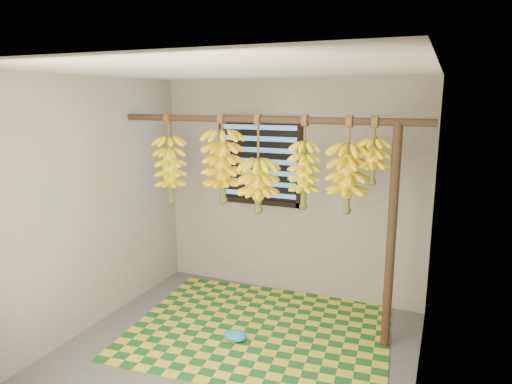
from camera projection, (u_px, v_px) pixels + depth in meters
The scene contains 16 objects.
floor at pixel (231, 357), 3.95m from camera, with size 3.00×3.00×0.01m, color #4B4B4B.
ceiling at pixel (228, 70), 3.46m from camera, with size 3.00×3.00×0.01m, color silver.
wall_back at pixel (290, 189), 5.06m from camera, with size 3.00×0.01×2.40m, color gray.
wall_left at pixel (86, 206), 4.28m from camera, with size 0.01×3.00×2.40m, color gray.
wall_right at pixel (426, 246), 3.13m from camera, with size 0.01×3.00×2.40m, color gray.
window at pixel (260, 161), 5.11m from camera, with size 1.00×0.04×1.00m.
hanging_pole at pixel (262, 120), 4.17m from camera, with size 0.06×0.06×3.00m, color #3A2919.
support_post at pixel (391, 240), 3.92m from camera, with size 0.08×0.08×2.00m, color #3A2919.
woven_mat at pixel (260, 330), 4.39m from camera, with size 2.41×1.93×0.01m, color #185420.
plastic_bag at pixel (235, 335), 4.18m from camera, with size 0.23×0.17×0.09m, color teal.
banana_bunch_a at pixel (170, 169), 4.67m from camera, with size 0.31×0.31×0.92m.
banana_bunch_b at pixel (223, 167), 4.43m from camera, with size 0.39×0.39×0.87m.
banana_bunch_c at pixel (258, 186), 4.32m from camera, with size 0.38×0.38×0.93m.
banana_bunch_d at pixel (304, 175), 4.12m from camera, with size 0.28×0.28×0.85m.
banana_bunch_e at pixel (347, 178), 3.97m from camera, with size 0.36×0.36×0.85m.
banana_bunch_f at pixel (373, 161), 3.85m from camera, with size 0.27×0.27×0.58m.
Camera 1 is at (1.59, -3.21, 2.19)m, focal length 32.00 mm.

